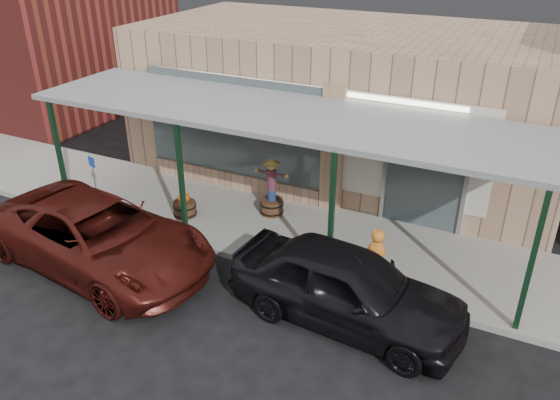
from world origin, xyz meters
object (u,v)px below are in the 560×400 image
at_px(parked_sedan, 347,286).
at_px(car_maroon, 98,236).
at_px(handicap_sign, 93,173).
at_px(barrel_pumpkin, 185,207).
at_px(barrel_scarecrow, 272,195).

bearing_deg(parked_sedan, car_maroon, 101.55).
bearing_deg(handicap_sign, barrel_pumpkin, 23.75).
xyz_separation_m(handicap_sign, car_maroon, (2.04, -2.10, -0.22)).
bearing_deg(parked_sedan, handicap_sign, 84.05).
height_order(barrel_scarecrow, handicap_sign, barrel_scarecrow).
height_order(handicap_sign, car_maroon, car_maroon).
bearing_deg(barrel_scarecrow, handicap_sign, -170.88).
bearing_deg(handicap_sign, parked_sedan, 3.66).
relative_size(barrel_pumpkin, handicap_sign, 0.52).
distance_m(barrel_scarecrow, parked_sedan, 4.26).
relative_size(handicap_sign, parked_sedan, 0.28).
relative_size(barrel_scarecrow, car_maroon, 0.28).
distance_m(handicap_sign, car_maroon, 2.93).
bearing_deg(parked_sedan, barrel_scarecrow, 51.30).
relative_size(barrel_scarecrow, parked_sedan, 0.33).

